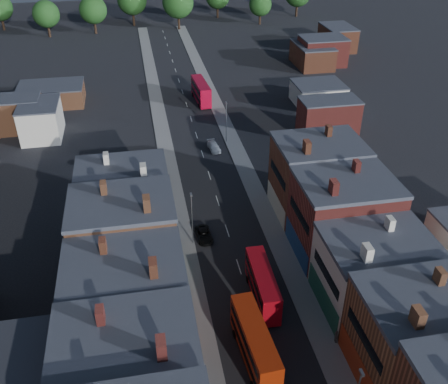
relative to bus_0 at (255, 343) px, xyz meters
name	(u,v)px	position (x,y,z in m)	size (l,w,h in m)	color
pavement_west	(170,173)	(-5.00, 40.71, -2.39)	(3.00, 200.00, 0.12)	gray
pavement_east	(244,166)	(8.00, 40.71, -2.39)	(3.00, 200.00, 0.12)	gray
lamp_post_2	(192,215)	(-3.70, 20.71, 2.25)	(0.25, 0.70, 8.12)	slate
lamp_post_3	(226,119)	(6.70, 50.71, 2.25)	(0.25, 0.70, 8.12)	slate
bus_0	(255,343)	(0.00, 0.00, 0.00)	(3.17, 10.66, 4.55)	#AB2709
bus_1	(263,285)	(3.00, 8.53, -0.18)	(2.65, 9.79, 4.21)	#AB0914
bus_2	(201,91)	(5.00, 71.84, 0.04)	(3.22, 10.84, 4.62)	#9E061F
car_1	(272,305)	(3.79, 6.77, -1.89)	(1.19, 3.40, 1.12)	#12254F
car_2	(204,235)	(-2.03, 21.62, -1.84)	(2.04, 4.42, 1.23)	black
car_3	(214,147)	(3.86, 47.95, -1.81)	(1.80, 4.42, 1.28)	white
ped_3	(336,337)	(9.20, 0.55, -1.51)	(0.97, 0.44, 1.65)	#625A54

